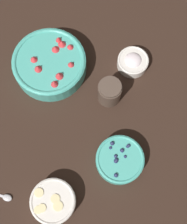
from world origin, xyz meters
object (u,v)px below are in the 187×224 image
at_px(bowl_bananas, 53,201).
at_px(jar_chocolate, 109,92).
at_px(bowl_strawberries, 50,64).
at_px(bowl_blueberries, 120,160).
at_px(bowl_cream, 133,62).

bearing_deg(bowl_bananas, jar_chocolate, -16.22).
xyz_separation_m(bowl_strawberries, bowl_blueberries, (-0.30, -0.30, -0.01)).
xyz_separation_m(bowl_blueberries, bowl_cream, (0.37, 0.01, -0.01)).
xyz_separation_m(bowl_strawberries, jar_chocolate, (-0.07, -0.23, 0.00)).
bearing_deg(bowl_cream, jar_chocolate, 155.66).
relative_size(bowl_blueberries, jar_chocolate, 1.58).
relative_size(bowl_strawberries, bowl_bananas, 1.83).
relative_size(bowl_cream, jar_chocolate, 1.12).
height_order(bowl_blueberries, jar_chocolate, jar_chocolate).
height_order(bowl_bananas, bowl_cream, bowl_bananas).
xyz_separation_m(bowl_bananas, jar_chocolate, (0.39, -0.11, 0.01)).
distance_m(bowl_strawberries, jar_chocolate, 0.24).
xyz_separation_m(bowl_cream, jar_chocolate, (-0.14, 0.06, 0.02)).
bearing_deg(bowl_bananas, bowl_strawberries, 14.00).
bearing_deg(bowl_strawberries, bowl_bananas, -166.00).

